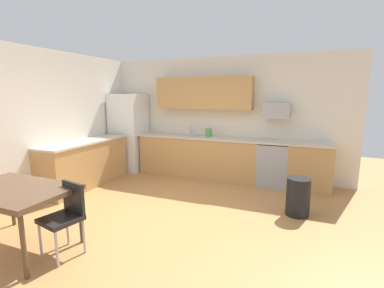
% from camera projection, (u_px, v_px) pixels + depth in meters
% --- Properties ---
extents(ground_plane, '(12.00, 12.00, 0.00)m').
position_uv_depth(ground_plane, '(167.00, 219.00, 4.24)').
color(ground_plane, '#B77F47').
extents(wall_back, '(5.80, 0.10, 2.70)m').
position_uv_depth(wall_back, '(219.00, 117.00, 6.42)').
color(wall_back, silver).
rests_on(wall_back, ground).
extents(wall_left, '(0.10, 5.80, 2.70)m').
position_uv_depth(wall_left, '(34.00, 124.00, 4.99)').
color(wall_left, silver).
rests_on(wall_left, ground).
extents(cabinet_run_back, '(2.73, 0.60, 0.90)m').
position_uv_depth(cabinet_run_back, '(198.00, 157.00, 6.40)').
color(cabinet_run_back, tan).
rests_on(cabinet_run_back, ground).
extents(cabinet_run_back_right, '(0.82, 0.60, 0.90)m').
position_uv_depth(cabinet_run_back_right, '(310.00, 167.00, 5.52)').
color(cabinet_run_back_right, tan).
rests_on(cabinet_run_back_right, ground).
extents(cabinet_run_left, '(0.60, 2.00, 0.90)m').
position_uv_depth(cabinet_run_left, '(85.00, 164.00, 5.75)').
color(cabinet_run_left, tan).
rests_on(cabinet_run_left, ground).
extents(countertop_back, '(4.80, 0.64, 0.04)m').
position_uv_depth(countertop_back, '(214.00, 138.00, 6.18)').
color(countertop_back, beige).
rests_on(countertop_back, cabinet_run_back).
extents(countertop_left, '(0.64, 2.00, 0.04)m').
position_uv_depth(countertop_left, '(84.00, 142.00, 5.67)').
color(countertop_left, beige).
rests_on(countertop_left, cabinet_run_left).
extents(upper_cabinets_back, '(2.20, 0.34, 0.70)m').
position_uv_depth(upper_cabinets_back, '(204.00, 93.00, 6.23)').
color(upper_cabinets_back, tan).
extents(refrigerator, '(0.76, 0.70, 1.88)m').
position_uv_depth(refrigerator, '(129.00, 132.00, 6.91)').
color(refrigerator, white).
rests_on(refrigerator, ground).
extents(oven_range, '(0.60, 0.60, 0.91)m').
position_uv_depth(oven_range, '(273.00, 164.00, 5.78)').
color(oven_range, '#999BA0').
rests_on(oven_range, ground).
extents(microwave, '(0.54, 0.36, 0.32)m').
position_uv_depth(microwave, '(276.00, 110.00, 5.68)').
color(microwave, '#9EA0A5').
extents(sink_basin, '(0.48, 0.40, 0.14)m').
position_uv_depth(sink_basin, '(188.00, 138.00, 6.42)').
color(sink_basin, '#A5A8AD').
rests_on(sink_basin, countertop_back).
extents(sink_faucet, '(0.02, 0.02, 0.24)m').
position_uv_depth(sink_faucet, '(191.00, 130.00, 6.56)').
color(sink_faucet, '#B2B5BA').
rests_on(sink_faucet, countertop_back).
extents(dining_table, '(1.40, 0.90, 0.77)m').
position_uv_depth(dining_table, '(13.00, 193.00, 3.35)').
color(dining_table, brown).
rests_on(dining_table, ground).
extents(chair_near_table, '(0.47, 0.47, 0.85)m').
position_uv_depth(chair_near_table, '(66.00, 213.00, 3.28)').
color(chair_near_table, black).
rests_on(chair_near_table, ground).
extents(trash_bin, '(0.36, 0.36, 0.60)m').
position_uv_depth(trash_bin, '(298.00, 197.00, 4.35)').
color(trash_bin, black).
rests_on(trash_bin, ground).
extents(kettle, '(0.14, 0.14, 0.20)m').
position_uv_depth(kettle, '(208.00, 133.00, 6.26)').
color(kettle, '#4CA54C').
rests_on(kettle, countertop_back).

